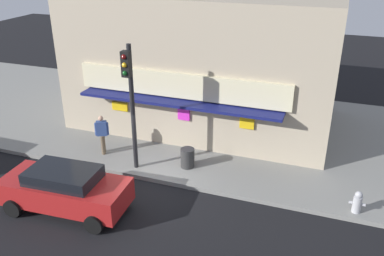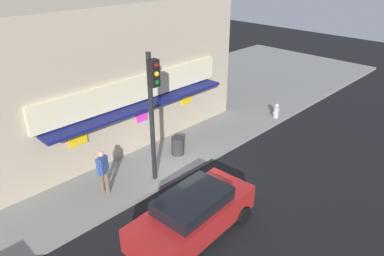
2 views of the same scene
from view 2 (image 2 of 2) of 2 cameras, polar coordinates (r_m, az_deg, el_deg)
ground_plane at (r=14.68m, az=-1.19°, el=-7.84°), size 63.49×63.49×0.00m
sidewalk at (r=18.56m, az=-13.45°, el=-0.56°), size 42.33×11.28×0.18m
corner_building at (r=18.03m, az=-15.84°, el=9.49°), size 12.29×7.89×6.32m
traffic_light at (r=12.77m, az=-6.32°, el=4.00°), size 0.32×0.58×5.06m
fire_hydrant at (r=19.80m, az=13.38°, el=2.70°), size 0.53×0.29×0.81m
trash_can at (r=15.73m, az=-2.30°, el=-2.88°), size 0.57×0.57×0.80m
pedestrian at (r=13.41m, az=-14.10°, el=-6.54°), size 0.57×0.41×1.74m
parked_car_red at (r=11.50m, az=0.16°, el=-13.67°), size 4.49×2.21×1.59m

